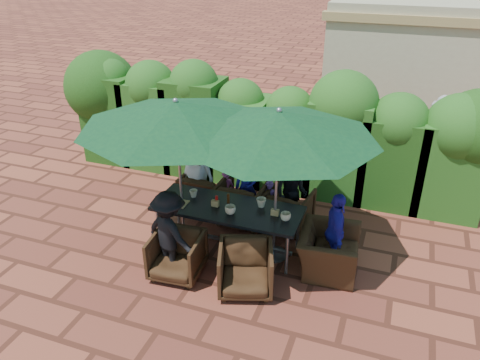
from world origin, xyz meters
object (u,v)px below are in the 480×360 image
(chair_far_right, at_px, (288,207))
(chair_near_left, at_px, (177,253))
(dining_table, at_px, (228,211))
(chair_far_left, at_px, (206,189))
(chair_end_right, at_px, (329,245))
(chair_far_mid, at_px, (242,199))
(umbrella_right, at_px, (279,125))
(umbrella_left, at_px, (176,114))
(chair_near_right, at_px, (246,267))

(chair_far_right, height_order, chair_near_left, chair_far_right)
(dining_table, bearing_deg, chair_far_left, 129.36)
(chair_far_left, distance_m, chair_end_right, 2.65)
(chair_far_right, relative_size, chair_end_right, 0.78)
(chair_far_left, bearing_deg, chair_far_mid, 171.38)
(umbrella_right, xyz_separation_m, chair_near_left, (-1.22, -0.95, -1.84))
(dining_table, distance_m, chair_end_right, 1.65)
(umbrella_left, relative_size, umbrella_right, 1.03)
(umbrella_right, xyz_separation_m, chair_far_mid, (-0.83, 0.83, -1.79))
(chair_far_right, distance_m, chair_near_left, 2.20)
(dining_table, distance_m, chair_far_mid, 0.90)
(dining_table, bearing_deg, chair_near_left, -116.23)
(dining_table, relative_size, umbrella_left, 0.79)
(dining_table, relative_size, chair_near_left, 3.14)
(umbrella_left, distance_m, chair_far_right, 2.58)
(umbrella_left, height_order, umbrella_right, same)
(chair_near_right, bearing_deg, umbrella_right, 61.94)
(chair_far_right, xyz_separation_m, chair_end_right, (0.88, -0.94, 0.05))
(chair_far_mid, bearing_deg, chair_near_left, 78.63)
(chair_far_mid, xyz_separation_m, chair_end_right, (1.69, -0.88, 0.01))
(chair_far_mid, bearing_deg, umbrella_right, 135.94)
(umbrella_right, xyz_separation_m, chair_far_left, (-1.58, 0.96, -1.80))
(chair_far_left, distance_m, chair_far_right, 1.57)
(umbrella_left, xyz_separation_m, chair_near_left, (0.31, -0.85, -1.84))
(chair_far_mid, distance_m, chair_far_right, 0.82)
(chair_far_left, height_order, chair_near_right, chair_far_left)
(chair_far_left, bearing_deg, chair_far_right, 178.84)
(umbrella_left, height_order, chair_far_mid, umbrella_left)
(dining_table, bearing_deg, chair_far_mid, 93.95)
(umbrella_right, relative_size, chair_far_mid, 3.41)
(dining_table, relative_size, chair_end_right, 2.38)
(chair_end_right, bearing_deg, chair_near_left, 109.39)
(chair_far_left, distance_m, chair_near_left, 1.94)
(umbrella_left, bearing_deg, dining_table, 5.09)
(chair_near_right, distance_m, chair_end_right, 1.34)
(dining_table, xyz_separation_m, chair_far_mid, (-0.06, 0.86, -0.25))
(umbrella_left, relative_size, chair_far_right, 3.84)
(chair_end_right, bearing_deg, chair_far_mid, 58.61)
(chair_near_right, bearing_deg, umbrella_left, 130.71)
(umbrella_right, bearing_deg, chair_near_right, -99.45)
(chair_far_left, height_order, chair_far_mid, chair_far_mid)
(umbrella_right, relative_size, chair_far_right, 3.74)
(chair_near_left, bearing_deg, chair_near_right, -2.90)
(umbrella_left, relative_size, chair_far_mid, 3.50)
(dining_table, relative_size, chair_far_right, 3.05)
(chair_far_left, distance_m, chair_near_right, 2.36)
(dining_table, height_order, chair_end_right, chair_end_right)
(chair_end_right, bearing_deg, umbrella_right, 82.79)
(dining_table, distance_m, chair_near_right, 1.11)
(umbrella_left, relative_size, chair_end_right, 3.01)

